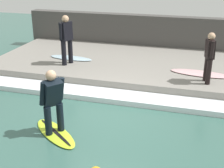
# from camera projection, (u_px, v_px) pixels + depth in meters

# --- Properties ---
(ground_plane) EXTENTS (28.00, 28.00, 0.00)m
(ground_plane) POSITION_uv_depth(u_px,v_px,m) (106.00, 117.00, 8.10)
(ground_plane) COLOR #386056
(concrete_ledge) EXTENTS (4.40, 10.27, 0.37)m
(concrete_ledge) POSITION_uv_depth(u_px,v_px,m) (136.00, 66.00, 11.40)
(concrete_ledge) COLOR gray
(concrete_ledge) RESTS_ON ground_plane
(back_wall) EXTENTS (0.50, 10.78, 1.63)m
(back_wall) POSITION_uv_depth(u_px,v_px,m) (148.00, 34.00, 13.35)
(back_wall) COLOR #474442
(back_wall) RESTS_ON ground_plane
(wave_foam_crest) EXTENTS (0.80, 9.76, 0.16)m
(wave_foam_crest) POSITION_uv_depth(u_px,v_px,m) (117.00, 97.00, 9.13)
(wave_foam_crest) COLOR silver
(wave_foam_crest) RESTS_ON ground_plane
(surfboard_riding) EXTENTS (1.39, 1.59, 0.07)m
(surfboard_riding) POSITION_uv_depth(u_px,v_px,m) (55.00, 133.00, 7.32)
(surfboard_riding) COLOR #BFE02D
(surfboard_riding) RESTS_ON ground_plane
(surfer_riding) EXTENTS (0.57, 0.57, 1.53)m
(surfer_riding) POSITION_uv_depth(u_px,v_px,m) (53.00, 99.00, 6.99)
(surfer_riding) COLOR black
(surfer_riding) RESTS_ON surfboard_riding
(surfer_waiting_near) EXTENTS (0.50, 0.31, 1.52)m
(surfer_waiting_near) POSITION_uv_depth(u_px,v_px,m) (209.00, 55.00, 9.07)
(surfer_waiting_near) COLOR black
(surfer_waiting_near) RESTS_ON concrete_ledge
(surfboard_waiting_near) EXTENTS (0.79, 1.97, 0.06)m
(surfboard_waiting_near) POSITION_uv_depth(u_px,v_px,m) (201.00, 73.00, 10.03)
(surfboard_waiting_near) COLOR beige
(surfboard_waiting_near) RESTS_ON concrete_ledge
(surfer_waiting_far) EXTENTS (0.55, 0.40, 1.71)m
(surfer_waiting_far) POSITION_uv_depth(u_px,v_px,m) (66.00, 37.00, 10.67)
(surfer_waiting_far) COLOR black
(surfer_waiting_far) RESTS_ON concrete_ledge
(surfboard_waiting_far) EXTENTS (0.64, 1.71, 0.06)m
(surfboard_waiting_far) POSITION_uv_depth(u_px,v_px,m) (71.00, 58.00, 11.59)
(surfboard_waiting_far) COLOR silver
(surfboard_waiting_far) RESTS_ON concrete_ledge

